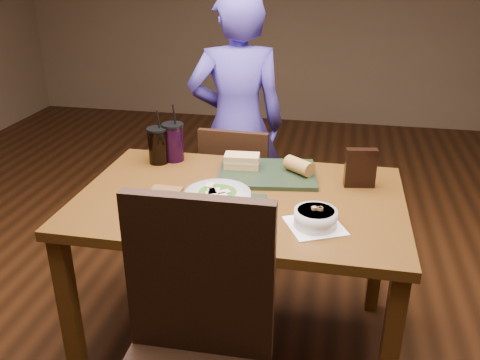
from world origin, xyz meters
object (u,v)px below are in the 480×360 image
(chair_near, at_px, (191,354))
(tray_far, at_px, (267,174))
(tray_near, at_px, (208,212))
(cup_cola, at_px, (158,145))
(chip_bag, at_px, (360,168))
(chair_far, at_px, (237,191))
(soup_bowl, at_px, (315,218))
(cup_berry, at_px, (173,142))
(baguette_far, at_px, (299,166))
(sandwich_far, at_px, (242,161))
(sandwich_near, at_px, (166,196))
(baguette_near, at_px, (243,223))
(diner, at_px, (237,126))
(dining_table, at_px, (240,216))
(salad_bowl, at_px, (218,199))

(chair_near, relative_size, tray_far, 2.46)
(tray_near, bearing_deg, cup_cola, 127.90)
(cup_cola, xyz_separation_m, chip_bag, (0.91, -0.09, -0.00))
(tray_near, relative_size, cup_cola, 1.62)
(cup_cola, bearing_deg, tray_near, -52.10)
(tray_near, bearing_deg, chair_far, 94.14)
(soup_bowl, bearing_deg, chair_far, 118.78)
(chair_near, bearing_deg, cup_berry, 110.08)
(tray_near, bearing_deg, chair_near, -81.15)
(baguette_far, bearing_deg, sandwich_far, 176.74)
(baguette_far, height_order, cup_berry, cup_berry)
(chair_near, distance_m, cup_berry, 1.13)
(tray_far, height_order, chip_bag, chip_bag)
(baguette_far, distance_m, cup_cola, 0.66)
(sandwich_near, distance_m, baguette_near, 0.36)
(diner, xyz_separation_m, baguette_far, (0.41, -0.65, 0.05))
(sandwich_near, bearing_deg, baguette_far, 39.67)
(dining_table, xyz_separation_m, soup_bowl, (0.31, -0.19, 0.13))
(soup_bowl, bearing_deg, sandwich_far, 128.33)
(soup_bowl, distance_m, sandwich_near, 0.57)
(diner, relative_size, soup_bowl, 6.01)
(cup_cola, bearing_deg, chair_near, -66.11)
(chair_far, height_order, baguette_near, chair_far)
(baguette_near, height_order, chip_bag, chip_bag)
(chair_near, relative_size, diner, 0.69)
(diner, distance_m, tray_far, 0.71)
(diner, relative_size, sandwich_near, 12.65)
(tray_far, height_order, cup_berry, cup_berry)
(chair_far, relative_size, salad_bowl, 3.40)
(diner, xyz_separation_m, cup_cola, (-0.25, -0.61, 0.09))
(chair_near, height_order, baguette_near, chair_near)
(dining_table, height_order, tray_far, tray_far)
(tray_far, relative_size, soup_bowl, 1.69)
(sandwich_far, distance_m, baguette_far, 0.26)
(diner, height_order, cup_berry, diner)
(tray_near, xyz_separation_m, soup_bowl, (0.40, -0.02, 0.03))
(baguette_near, bearing_deg, tray_far, 89.30)
(dining_table, xyz_separation_m, chair_far, (-0.15, 0.64, -0.20))
(chip_bag, bearing_deg, dining_table, -167.53)
(salad_bowl, distance_m, cup_cola, 0.59)
(tray_far, distance_m, baguette_far, 0.14)
(sandwich_near, bearing_deg, dining_table, 30.33)
(dining_table, relative_size, baguette_far, 9.99)
(sandwich_far, bearing_deg, soup_bowl, -51.67)
(baguette_near, bearing_deg, dining_table, 103.37)
(tray_near, distance_m, cup_cola, 0.58)
(tray_near, height_order, baguette_near, baguette_near)
(chair_near, height_order, chip_bag, chair_near)
(dining_table, height_order, chip_bag, chip_bag)
(dining_table, bearing_deg, tray_near, -116.03)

